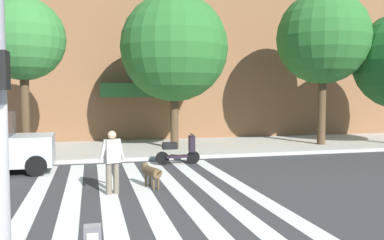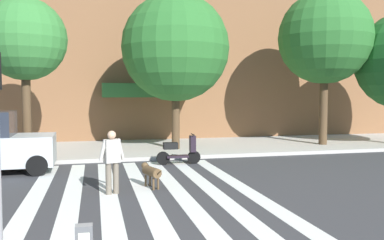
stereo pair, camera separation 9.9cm
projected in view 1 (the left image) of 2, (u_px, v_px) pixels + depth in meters
name	position (u px, v px, depth m)	size (l,w,h in m)	color
ground_plane	(94.00, 204.00, 9.52)	(160.00, 160.00, 0.00)	#353538
sidewalk_far	(92.00, 150.00, 17.99)	(80.00, 6.00, 0.15)	#B3AFA6
crosswalk_stripes	(148.00, 200.00, 9.83)	(5.85, 10.91, 0.01)	silver
parked_scooter	(178.00, 151.00, 14.83)	(1.63, 0.50, 1.11)	black
street_tree_nearest	(23.00, 40.00, 15.11)	(3.10, 3.10, 6.03)	#4C3823
street_tree_middle	(174.00, 48.00, 17.68)	(4.70, 4.70, 6.80)	#4C3823
street_tree_further	(323.00, 38.00, 19.23)	(4.39, 4.39, 7.29)	#4C3823
pedestrian_dog_walker	(112.00, 159.00, 10.37)	(0.69, 0.35, 1.64)	#6B6051
dog_on_leash	(151.00, 172.00, 11.13)	(0.50, 1.06, 0.65)	brown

